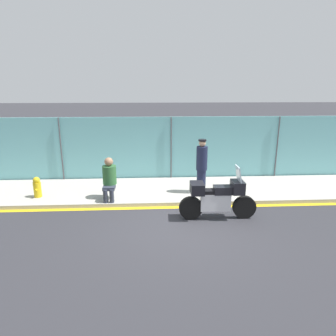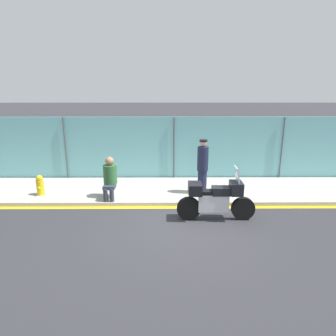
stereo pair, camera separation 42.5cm
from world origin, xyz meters
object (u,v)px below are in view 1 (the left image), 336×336
(officer_standing, at_px, (202,166))
(motorcycle, at_px, (217,198))
(fire_hydrant, at_px, (37,187))
(person_seated_on_curb, at_px, (109,177))

(officer_standing, bearing_deg, motorcycle, -85.23)
(fire_hydrant, bearing_deg, officer_standing, 1.58)
(fire_hydrant, bearing_deg, person_seated_on_curb, -6.34)
(officer_standing, relative_size, fire_hydrant, 2.69)
(officer_standing, bearing_deg, person_seated_on_curb, -172.18)
(motorcycle, xyz_separation_m, fire_hydrant, (-5.46, 1.65, -0.16))
(officer_standing, relative_size, person_seated_on_curb, 1.36)
(person_seated_on_curb, bearing_deg, motorcycle, -24.09)
(fire_hydrant, bearing_deg, motorcycle, -16.85)
(person_seated_on_curb, bearing_deg, officer_standing, 7.82)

